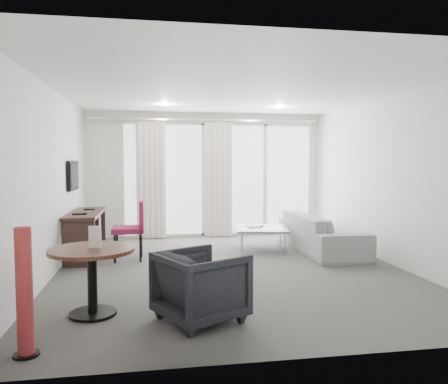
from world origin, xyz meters
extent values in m
cube|color=#4D4B47|center=(0.00, 0.00, 0.00)|extent=(5.00, 6.00, 0.00)
cube|color=white|center=(0.00, 0.00, 2.60)|extent=(5.00, 6.00, 0.00)
cube|color=silver|center=(-2.50, 0.00, 1.30)|extent=(0.00, 6.00, 2.60)
cube|color=silver|center=(2.50, 0.00, 1.30)|extent=(0.00, 6.00, 2.60)
cube|color=silver|center=(0.00, -3.00, 1.30)|extent=(5.00, 0.00, 2.60)
cylinder|color=#FFE0B2|center=(-0.90, 1.60, 2.59)|extent=(0.12, 0.12, 0.02)
cylinder|color=#FFE0B2|center=(1.20, 1.60, 2.59)|extent=(0.12, 0.12, 0.02)
cylinder|color=maroon|center=(-2.17, -2.58, 0.53)|extent=(0.25, 0.25, 1.06)
imported|color=black|center=(-0.67, -2.02, 0.35)|extent=(1.03, 1.02, 0.70)
imported|color=gray|center=(1.82, 1.02, 0.33)|extent=(0.89, 2.28, 0.67)
cube|color=#4D4D50|center=(0.30, 4.50, -0.06)|extent=(5.60, 3.00, 0.12)
camera|label=1|loc=(-1.14, -6.26, 1.59)|focal=35.00mm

